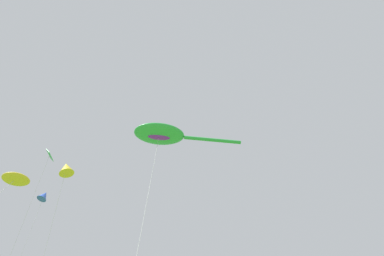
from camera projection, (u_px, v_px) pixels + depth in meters
big_show_kite at (162, 135)px, 23.85m from camera, size 8.23×8.43×18.97m
small_kite_tiny_distant at (15, 180)px, 13.76m from camera, size 5.00×1.79×10.25m
small_kite_streamer_purple at (44, 196)px, 34.54m from camera, size 1.71×2.24×21.91m
small_kite_delta_white at (66, 169)px, 20.25m from camera, size 1.34×2.14×14.98m
small_kite_stunt_black at (46, 165)px, 27.81m from camera, size 2.71×1.44×21.05m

